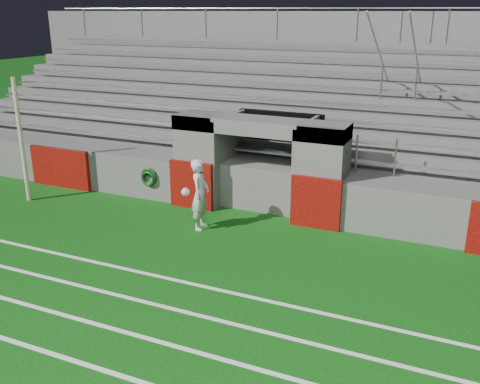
% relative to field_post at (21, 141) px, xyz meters
% --- Properties ---
extents(ground, '(90.00, 90.00, 0.00)m').
position_rel_field_post_xyz_m(ground, '(6.52, -1.55, -1.79)').
color(ground, '#0B460C').
rests_on(ground, ground).
extents(field_post, '(0.12, 0.12, 3.58)m').
position_rel_field_post_xyz_m(field_post, '(0.00, 0.00, 0.00)').
color(field_post, beige).
rests_on(field_post, ground).
extents(stadium_structure, '(26.00, 8.48, 5.42)m').
position_rel_field_post_xyz_m(stadium_structure, '(6.52, 6.42, -0.30)').
color(stadium_structure, '#555351').
rests_on(stadium_structure, ground).
extents(goalkeeper_with_ball, '(0.70, 0.73, 1.83)m').
position_rel_field_post_xyz_m(goalkeeper_with_ball, '(5.65, 0.17, -0.88)').
color(goalkeeper_with_ball, silver).
rests_on(goalkeeper_with_ball, ground).
extents(hose_coil, '(0.52, 0.14, 0.54)m').
position_rel_field_post_xyz_m(hose_coil, '(3.31, 1.38, -1.06)').
color(hose_coil, '#0C3F0C').
rests_on(hose_coil, ground).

